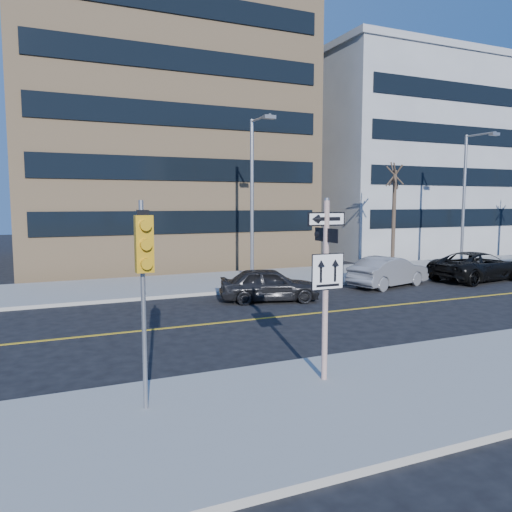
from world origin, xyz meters
name	(u,v)px	position (x,y,z in m)	size (l,w,h in m)	color
ground	(276,355)	(0.00, 0.00, 0.00)	(120.00, 120.00, 0.00)	black
far_sidewalk	(449,267)	(18.00, 12.00, 0.07)	(66.00, 6.00, 0.15)	#A3A199
road_centerline	(481,296)	(12.00, 4.00, 0.01)	(40.00, 0.14, 0.01)	gold
sign_pole	(326,279)	(0.00, -2.51, 2.44)	(0.92, 0.92, 4.06)	white
traffic_signal	(144,261)	(-4.00, -2.66, 3.03)	(0.32, 0.45, 4.00)	gray
parked_car_a	(269,284)	(2.97, 6.75, 0.71)	(4.16, 1.67, 1.42)	black
parked_car_b	(389,272)	(9.87, 7.69, 0.75)	(4.53, 1.58, 1.49)	gray
parked_car_c	(477,266)	(15.40, 7.38, 0.77)	(5.52, 2.55, 1.54)	black
streetlight_a	(254,189)	(4.00, 10.76, 4.76)	(0.55, 2.25, 8.00)	gray
streetlight_b	(467,192)	(18.00, 10.76, 4.76)	(0.55, 2.25, 8.00)	gray
street_tree_west	(395,178)	(13.00, 11.30, 5.52)	(1.80, 1.80, 6.35)	#3B3023
building_brick	(151,135)	(2.00, 25.00, 9.00)	(18.00, 18.00, 18.00)	tan
building_grey_mid	(402,164)	(24.00, 24.00, 7.50)	(20.00, 16.00, 15.00)	#939597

